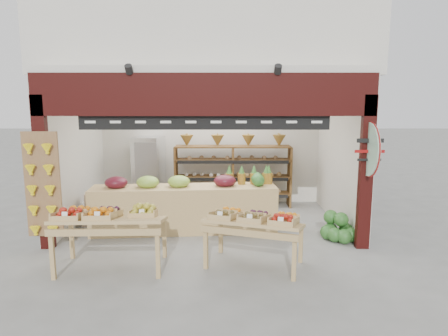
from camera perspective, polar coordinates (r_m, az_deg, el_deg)
ground at (r=8.15m, az=-2.37°, el=-8.67°), size 60.00×60.00×0.00m
shop_structure at (r=9.45m, az=-2.13°, el=17.90°), size 6.36×5.12×5.40m
banana_board at (r=7.37m, az=-24.56°, el=-2.50°), size 0.60×0.15×1.80m
gift_sign at (r=7.06m, az=20.04°, el=2.51°), size 0.04×0.93×0.92m
back_shelving at (r=9.62m, az=1.27°, el=0.68°), size 2.81×0.46×1.75m
refrigerator at (r=9.92m, az=-10.66°, el=-0.47°), size 0.77×0.77×1.70m
cardboard_stack at (r=8.81m, az=-16.54°, el=-5.96°), size 1.05×0.83×0.68m
mid_counter at (r=7.92m, az=-5.73°, el=-5.53°), size 3.64×0.98×1.12m
display_table_left at (r=6.38m, az=-16.78°, el=-6.73°), size 1.65×0.95×1.03m
display_table_right at (r=6.20m, az=4.40°, el=-7.40°), size 1.65×1.24×0.95m
watermelon_pile at (r=7.79m, az=16.17°, el=-8.44°), size 0.71×0.68×0.52m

